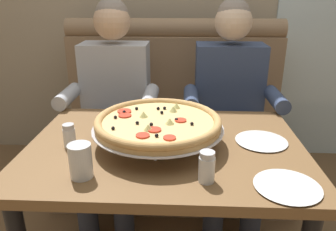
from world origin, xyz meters
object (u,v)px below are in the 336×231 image
(plate_near_left, at_px, (261,140))
(drinking_glass, at_px, (81,163))
(dining_table, at_px, (165,165))
(patio_chair, at_px, (297,75))
(booth_bench, at_px, (173,130))
(shaker_oregano, at_px, (207,169))
(diner_left, at_px, (113,99))
(shaker_parmesan, at_px, (69,137))
(pizza, at_px, (158,123))
(diner_right, at_px, (230,101))
(plate_near_right, at_px, (287,185))

(plate_near_left, height_order, drinking_glass, drinking_glass)
(dining_table, distance_m, patio_chair, 2.36)
(dining_table, relative_size, drinking_glass, 9.40)
(booth_bench, distance_m, dining_table, 0.90)
(dining_table, xyz_separation_m, shaker_oregano, (0.15, -0.27, 0.14))
(patio_chair, bearing_deg, shaker_oregano, -114.56)
(dining_table, xyz_separation_m, diner_left, (-0.34, 0.61, 0.09))
(dining_table, xyz_separation_m, shaker_parmesan, (-0.38, -0.04, 0.14))
(diner_left, bearing_deg, dining_table, -60.58)
(drinking_glass, bearing_deg, dining_table, 44.52)
(pizza, xyz_separation_m, shaker_oregano, (0.18, -0.27, -0.05))
(plate_near_left, relative_size, drinking_glass, 1.79)
(diner_right, bearing_deg, booth_bench, 142.13)
(patio_chair, bearing_deg, plate_near_right, -108.86)
(diner_right, relative_size, shaker_oregano, 11.78)
(booth_bench, bearing_deg, plate_near_right, -70.80)
(booth_bench, distance_m, diner_right, 0.53)
(plate_near_left, xyz_separation_m, drinking_glass, (-0.67, -0.30, 0.04))
(booth_bench, bearing_deg, patio_chair, 43.90)
(dining_table, bearing_deg, diner_right, 60.58)
(dining_table, distance_m, drinking_glass, 0.40)
(shaker_parmesan, xyz_separation_m, shaker_oregano, (0.53, -0.23, 0.01))
(diner_right, bearing_deg, shaker_oregano, -102.32)
(shaker_parmesan, relative_size, drinking_glass, 0.81)
(dining_table, xyz_separation_m, diner_right, (0.34, 0.61, 0.09))
(pizza, height_order, drinking_glass, pizza)
(booth_bench, bearing_deg, dining_table, -90.00)
(patio_chair, bearing_deg, drinking_glass, -122.66)
(pizza, height_order, plate_near_left, pizza)
(diner_right, distance_m, shaker_oregano, 0.90)
(booth_bench, distance_m, pizza, 0.97)
(diner_left, bearing_deg, plate_near_right, -50.32)
(plate_near_left, bearing_deg, shaker_parmesan, -174.13)
(shaker_oregano, bearing_deg, pizza, 123.45)
(diner_left, relative_size, diner_right, 1.00)
(diner_left, bearing_deg, plate_near_left, -37.51)
(diner_right, distance_m, drinking_glass, 1.06)
(diner_left, relative_size, plate_near_right, 5.96)
(diner_right, bearing_deg, pizza, -121.51)
(booth_bench, relative_size, plate_near_left, 7.11)
(diner_left, distance_m, pizza, 0.69)
(diner_right, height_order, shaker_oregano, diner_right)
(shaker_parmesan, height_order, plate_near_left, shaker_parmesan)
(patio_chair, bearing_deg, dining_table, -120.63)
(diner_right, bearing_deg, dining_table, -119.42)
(plate_near_right, xyz_separation_m, patio_chair, (0.80, 2.33, -0.21))
(plate_near_right, relative_size, drinking_glass, 1.79)
(booth_bench, xyz_separation_m, shaker_oregano, (0.15, -1.15, 0.37))
(booth_bench, distance_m, shaker_parmesan, 1.06)
(pizza, relative_size, shaker_oregano, 4.88)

